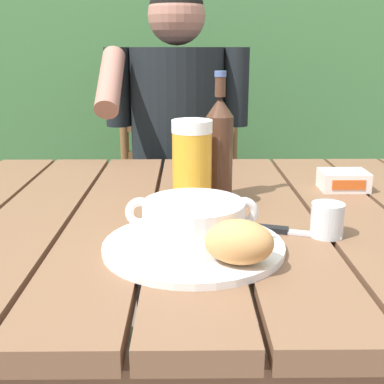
{
  "coord_description": "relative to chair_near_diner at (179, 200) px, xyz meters",
  "views": [
    {
      "loc": [
        -0.01,
        -0.98,
        1.05
      ],
      "look_at": [
        -0.0,
        -0.1,
        0.79
      ],
      "focal_mm": 47.16,
      "sensor_mm": 36.0,
      "label": 1
    }
  ],
  "objects": [
    {
      "name": "dining_table",
      "position": [
        0.04,
        -0.93,
        0.18
      ],
      "size": [
        1.43,
        0.98,
        0.72
      ],
      "color": "brown",
      "rests_on": "ground_plane"
    },
    {
      "name": "butter_tub",
      "position": [
        0.4,
        -0.77,
        0.28
      ],
      "size": [
        0.11,
        0.08,
        0.04
      ],
      "color": "white",
      "rests_on": "dining_table"
    },
    {
      "name": "beer_glass",
      "position": [
        0.04,
        -0.91,
        0.35
      ],
      "size": [
        0.08,
        0.08,
        0.18
      ],
      "color": "gold",
      "rests_on": "dining_table"
    },
    {
      "name": "hedge_backdrop",
      "position": [
        -0.08,
        0.69,
        0.61
      ],
      "size": [
        3.35,
        0.89,
        2.38
      ],
      "color": "#427540",
      "rests_on": "ground_plane"
    },
    {
      "name": "soup_bowl",
      "position": [
        0.04,
        -1.13,
        0.31
      ],
      "size": [
        0.22,
        0.17,
        0.08
      ],
      "color": "white",
      "rests_on": "serving_plate"
    },
    {
      "name": "bread_roll",
      "position": [
        0.11,
        -1.21,
        0.3
      ],
      "size": [
        0.12,
        0.11,
        0.07
      ],
      "color": "tan",
      "rests_on": "serving_plate"
    },
    {
      "name": "serving_plate",
      "position": [
        0.04,
        -1.13,
        0.27
      ],
      "size": [
        0.3,
        0.3,
        0.01
      ],
      "color": "white",
      "rests_on": "dining_table"
    },
    {
      "name": "water_glass_small",
      "position": [
        0.28,
        -1.07,
        0.29
      ],
      "size": [
        0.06,
        0.06,
        0.06
      ],
      "color": "silver",
      "rests_on": "dining_table"
    },
    {
      "name": "table_knife",
      "position": [
        0.21,
        -1.06,
        0.26
      ],
      "size": [
        0.16,
        0.07,
        0.01
      ],
      "color": "silver",
      "rests_on": "dining_table"
    },
    {
      "name": "chair_near_diner",
      "position": [
        0.0,
        0.0,
        0.0
      ],
      "size": [
        0.48,
        0.43,
        0.93
      ],
      "color": "brown",
      "rests_on": "ground_plane"
    },
    {
      "name": "person_eating",
      "position": [
        -0.0,
        -0.2,
        0.27
      ],
      "size": [
        0.48,
        0.47,
        1.25
      ],
      "color": "black",
      "rests_on": "ground_plane"
    },
    {
      "name": "beer_bottle",
      "position": [
        0.1,
        -0.83,
        0.37
      ],
      "size": [
        0.06,
        0.06,
        0.27
      ],
      "color": "#492C1E",
      "rests_on": "dining_table"
    }
  ]
}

